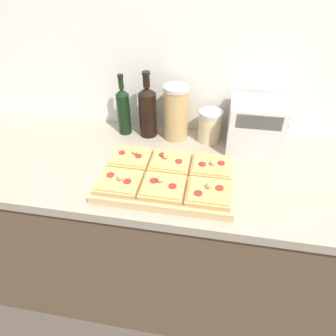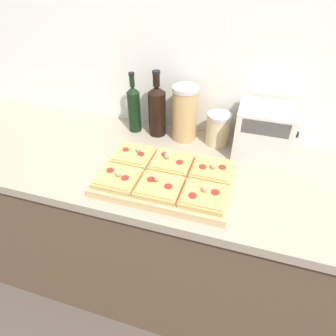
{
  "view_description": "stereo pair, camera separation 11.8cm",
  "coord_description": "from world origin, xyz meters",
  "px_view_note": "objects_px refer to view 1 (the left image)",
  "views": [
    {
      "loc": [
        0.15,
        -0.69,
        1.68
      ],
      "look_at": [
        -0.01,
        0.23,
        0.95
      ],
      "focal_mm": 32.0,
      "sensor_mm": 36.0,
      "label": 1
    },
    {
      "loc": [
        0.27,
        -0.66,
        1.68
      ],
      "look_at": [
        -0.01,
        0.23,
        0.95
      ],
      "focal_mm": 32.0,
      "sensor_mm": 36.0,
      "label": 2
    }
  ],
  "objects_px": {
    "olive_oil_bottle": "(124,110)",
    "grain_jar_short": "(210,126)",
    "grain_jar_tall": "(176,113)",
    "wine_bottle": "(148,111)",
    "toaster_oven": "(255,126)",
    "cutting_board": "(167,180)"
  },
  "relations": [
    {
      "from": "grain_jar_tall",
      "to": "grain_jar_short",
      "type": "relative_size",
      "value": 1.71
    },
    {
      "from": "wine_bottle",
      "to": "olive_oil_bottle",
      "type": "bearing_deg",
      "value": 180.0
    },
    {
      "from": "olive_oil_bottle",
      "to": "grain_jar_short",
      "type": "relative_size",
      "value": 1.94
    },
    {
      "from": "grain_jar_short",
      "to": "toaster_oven",
      "type": "relative_size",
      "value": 0.59
    },
    {
      "from": "olive_oil_bottle",
      "to": "grain_jar_tall",
      "type": "height_order",
      "value": "olive_oil_bottle"
    },
    {
      "from": "wine_bottle",
      "to": "toaster_oven",
      "type": "bearing_deg",
      "value": -3.35
    },
    {
      "from": "olive_oil_bottle",
      "to": "grain_jar_tall",
      "type": "bearing_deg",
      "value": 0.0
    },
    {
      "from": "grain_jar_short",
      "to": "wine_bottle",
      "type": "bearing_deg",
      "value": 180.0
    },
    {
      "from": "toaster_oven",
      "to": "cutting_board",
      "type": "bearing_deg",
      "value": -136.64
    },
    {
      "from": "grain_jar_tall",
      "to": "grain_jar_short",
      "type": "height_order",
      "value": "grain_jar_tall"
    },
    {
      "from": "wine_bottle",
      "to": "grain_jar_short",
      "type": "distance_m",
      "value": 0.3
    },
    {
      "from": "grain_jar_short",
      "to": "grain_jar_tall",
      "type": "bearing_deg",
      "value": 180.0
    },
    {
      "from": "wine_bottle",
      "to": "grain_jar_tall",
      "type": "distance_m",
      "value": 0.14
    },
    {
      "from": "grain_jar_tall",
      "to": "toaster_oven",
      "type": "distance_m",
      "value": 0.36
    },
    {
      "from": "wine_bottle",
      "to": "toaster_oven",
      "type": "relative_size",
      "value": 1.23
    },
    {
      "from": "toaster_oven",
      "to": "wine_bottle",
      "type": "bearing_deg",
      "value": 176.65
    },
    {
      "from": "olive_oil_bottle",
      "to": "toaster_oven",
      "type": "xyz_separation_m",
      "value": [
        0.61,
        -0.03,
        -0.01
      ]
    },
    {
      "from": "olive_oil_bottle",
      "to": "grain_jar_tall",
      "type": "distance_m",
      "value": 0.25
    },
    {
      "from": "grain_jar_short",
      "to": "toaster_oven",
      "type": "xyz_separation_m",
      "value": [
        0.2,
        -0.03,
        0.04
      ]
    },
    {
      "from": "cutting_board",
      "to": "grain_jar_short",
      "type": "relative_size",
      "value": 3.45
    },
    {
      "from": "olive_oil_bottle",
      "to": "toaster_oven",
      "type": "bearing_deg",
      "value": -2.7
    },
    {
      "from": "cutting_board",
      "to": "wine_bottle",
      "type": "xyz_separation_m",
      "value": [
        -0.15,
        0.35,
        0.11
      ]
    }
  ]
}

